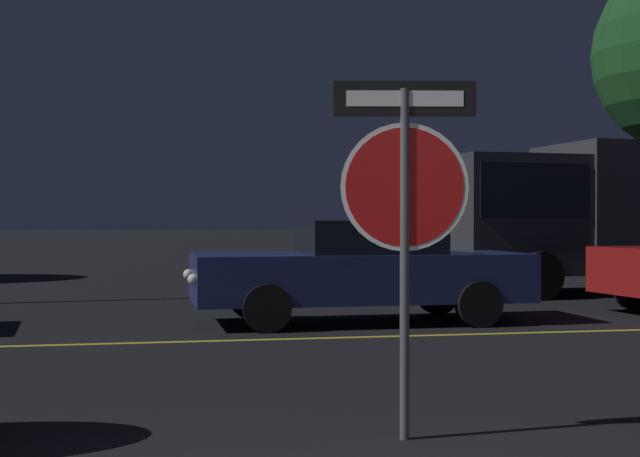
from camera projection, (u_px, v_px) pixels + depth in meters
road_center_stripe at (241, 340)px, 10.21m from camera, size 36.71×0.12×0.01m
stop_sign at (405, 187)px, 5.59m from camera, size 0.89×0.18×2.26m
passing_car_2 at (361, 271)px, 11.99m from camera, size 4.57×1.85×1.38m
delivery_truck at (590, 210)px, 16.90m from camera, size 6.27×2.92×2.82m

